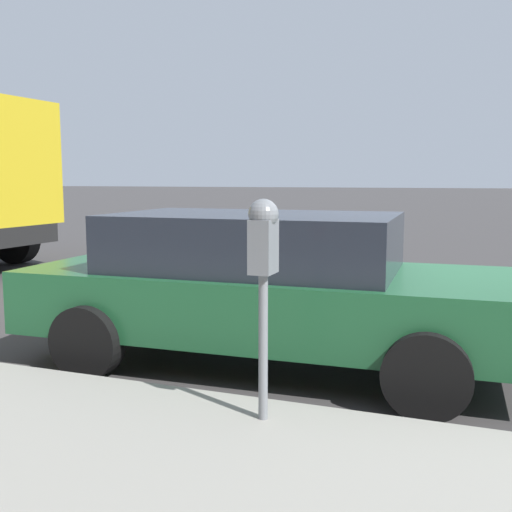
% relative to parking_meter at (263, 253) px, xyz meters
% --- Properties ---
extents(ground_plane, '(220.00, 220.00, 0.00)m').
position_rel_parking_meter_xyz_m(ground_plane, '(2.54, -0.89, -1.25)').
color(ground_plane, '#3D3A3A').
extents(parking_meter, '(0.21, 0.19, 1.42)m').
position_rel_parking_meter_xyz_m(parking_meter, '(0.00, 0.00, 0.00)').
color(parking_meter, gray).
rests_on(parking_meter, sidewalk).
extents(car_green, '(2.10, 4.59, 1.39)m').
position_rel_parking_meter_xyz_m(car_green, '(1.61, 0.53, -0.50)').
color(car_green, '#1E5B33').
rests_on(car_green, ground_plane).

